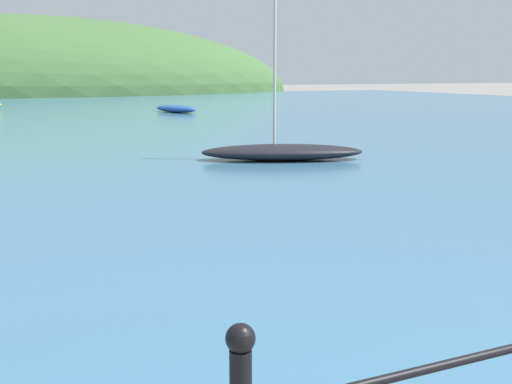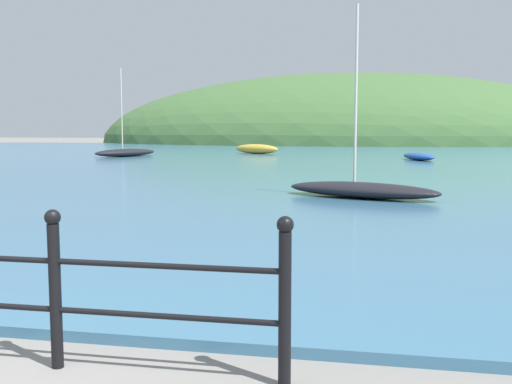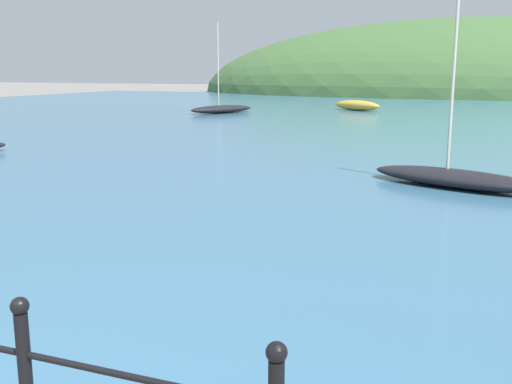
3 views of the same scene
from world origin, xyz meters
TOP-DOWN VIEW (x-y plane):
  - water at (0.00, 32.00)m, footprint 80.00×60.00m
  - far_hillside at (0.00, 69.07)m, footprint 59.91×32.95m
  - boat_mid_harbor at (-11.53, 31.26)m, footprint 3.18×4.42m
  - boat_blue_hull at (2.83, 12.33)m, footprint 4.04×2.43m
  - boat_far_left at (-4.54, 36.54)m, footprint 3.57×2.57m

SIDE VIEW (x-z plane):
  - far_hillside at x=0.00m, z-range -8.13..8.13m
  - water at x=0.00m, z-range 0.00..0.10m
  - boat_blue_hull at x=2.83m, z-range -2.01..2.65m
  - boat_mid_harbor at x=-11.53m, z-range -2.26..2.97m
  - boat_far_left at x=-4.54m, z-range 0.10..0.74m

